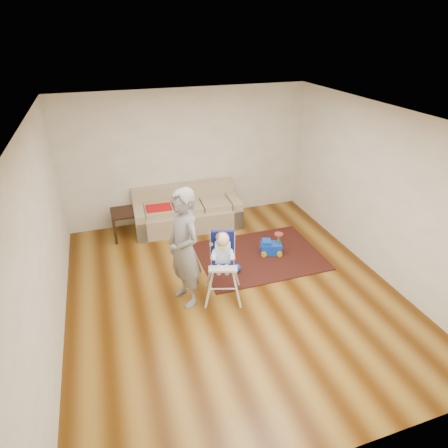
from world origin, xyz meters
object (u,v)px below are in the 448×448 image
object	(u,v)px
ride_on_toy	(271,243)
adult	(184,249)
sofa	(187,209)
high_chair	(223,267)
toy_ball	(237,268)
side_table	(127,224)

from	to	relation	value
ride_on_toy	adult	xyz separation A→B (m)	(-1.77, -0.78, 0.70)
sofa	ride_on_toy	bearing A→B (deg)	-48.79
sofa	high_chair	distance (m)	2.39
adult	high_chair	bearing A→B (deg)	61.60
ride_on_toy	toy_ball	size ratio (longest dim) A/B	2.93
sofa	adult	bearing A→B (deg)	-101.27
adult	toy_ball	bearing A→B (deg)	96.02
side_table	high_chair	xyz separation A→B (m)	(1.21, -2.37, 0.28)
sofa	ride_on_toy	world-z (taller)	sofa
high_chair	ride_on_toy	bearing A→B (deg)	53.38
toy_ball	high_chair	distance (m)	0.82
high_chair	adult	bearing A→B (deg)	-173.14
sofa	high_chair	world-z (taller)	high_chair
sofa	ride_on_toy	size ratio (longest dim) A/B	5.33
high_chair	adult	xyz separation A→B (m)	(-0.54, 0.10, 0.37)
sofa	side_table	distance (m)	1.24
ride_on_toy	adult	world-z (taller)	adult
side_table	adult	xyz separation A→B (m)	(0.66, -2.27, 0.64)
ride_on_toy	adult	bearing A→B (deg)	-139.62
sofa	toy_ball	bearing A→B (deg)	-75.07
sofa	toy_ball	world-z (taller)	sofa
high_chair	adult	distance (m)	0.66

